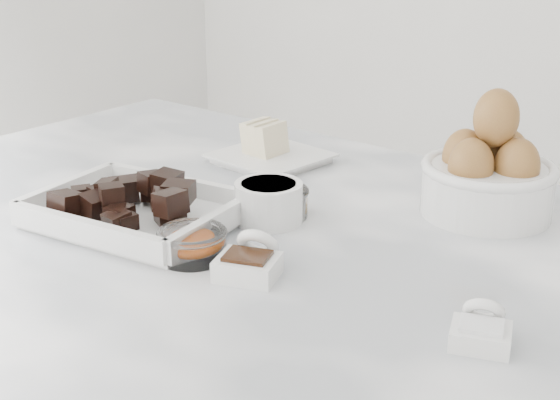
# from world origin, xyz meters

# --- Properties ---
(marble_slab) EXTENTS (1.20, 0.80, 0.04)m
(marble_slab) POSITION_xyz_m (0.00, 0.00, 0.92)
(marble_slab) COLOR white
(marble_slab) RESTS_ON cabinet
(chocolate_dish) EXTENTS (0.26, 0.22, 0.06)m
(chocolate_dish) POSITION_xyz_m (-0.13, -0.06, 0.97)
(chocolate_dish) COLOR white
(chocolate_dish) RESTS_ON marble_slab
(butter_plate) EXTENTS (0.16, 0.16, 0.06)m
(butter_plate) POSITION_xyz_m (-0.16, 0.23, 0.96)
(butter_plate) COLOR white
(butter_plate) RESTS_ON marble_slab
(sugar_ramekin) EXTENTS (0.08, 0.08, 0.05)m
(sugar_ramekin) POSITION_xyz_m (-0.01, 0.05, 0.97)
(sugar_ramekin) COLOR white
(sugar_ramekin) RESTS_ON marble_slab
(egg_bowl) EXTENTS (0.17, 0.17, 0.16)m
(egg_bowl) POSITION_xyz_m (0.18, 0.24, 0.99)
(egg_bowl) COLOR white
(egg_bowl) RESTS_ON marble_slab
(honey_bowl) EXTENTS (0.08, 0.08, 0.04)m
(honey_bowl) POSITION_xyz_m (-0.02, 0.07, 0.96)
(honey_bowl) COLOR white
(honey_bowl) RESTS_ON marble_slab
(zest_bowl) EXTENTS (0.08, 0.08, 0.03)m
(zest_bowl) POSITION_xyz_m (-0.01, -0.09, 0.96)
(zest_bowl) COLOR white
(zest_bowl) RESTS_ON marble_slab
(vanilla_spoon) EXTENTS (0.08, 0.09, 0.05)m
(vanilla_spoon) POSITION_xyz_m (0.07, -0.08, 0.96)
(vanilla_spoon) COLOR white
(vanilla_spoon) RESTS_ON marble_slab
(salt_spoon) EXTENTS (0.06, 0.07, 0.04)m
(salt_spoon) POSITION_xyz_m (0.32, -0.05, 0.95)
(salt_spoon) COLOR white
(salt_spoon) RESTS_ON marble_slab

